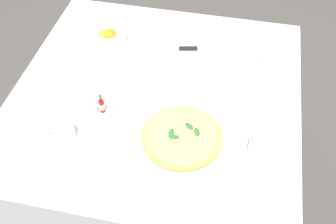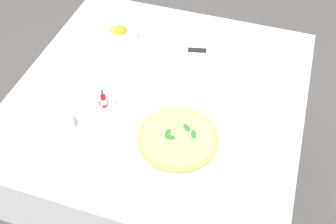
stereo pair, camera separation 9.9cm
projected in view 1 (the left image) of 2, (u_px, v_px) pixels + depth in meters
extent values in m
plane|color=#4C4742|center=(159.00, 195.00, 2.06)|extent=(8.00, 8.00, 0.00)
cube|color=white|center=(156.00, 94.00, 1.51)|extent=(1.06, 1.06, 0.02)
cube|color=white|center=(181.00, 40.00, 1.96)|extent=(1.06, 0.01, 0.28)
cube|color=white|center=(35.00, 101.00, 1.69)|extent=(0.01, 1.06, 0.28)
cube|color=white|center=(289.00, 142.00, 1.55)|extent=(0.01, 1.06, 0.28)
cylinder|color=brown|center=(24.00, 223.00, 1.57)|extent=(0.06, 0.06, 0.73)
cylinder|color=brown|center=(96.00, 74.00, 2.13)|extent=(0.06, 0.06, 0.73)
cylinder|color=brown|center=(262.00, 98.00, 2.01)|extent=(0.06, 0.06, 0.73)
cylinder|color=white|center=(182.00, 141.00, 1.35)|extent=(0.20, 0.20, 0.01)
cylinder|color=white|center=(182.00, 139.00, 1.34)|extent=(0.33, 0.33, 0.01)
cylinder|color=tan|center=(182.00, 137.00, 1.33)|extent=(0.27, 0.27, 0.01)
cylinder|color=#EAC66B|center=(182.00, 136.00, 1.33)|extent=(0.24, 0.24, 0.00)
ellipsoid|color=#2D7533|center=(189.00, 126.00, 1.35)|extent=(0.04, 0.04, 0.01)
ellipsoid|color=#2D7533|center=(174.00, 137.00, 1.32)|extent=(0.04, 0.02, 0.01)
ellipsoid|color=#2D7533|center=(171.00, 133.00, 1.33)|extent=(0.02, 0.04, 0.01)
ellipsoid|color=#2D7533|center=(197.00, 132.00, 1.33)|extent=(0.03, 0.04, 0.01)
cylinder|color=white|center=(65.00, 138.00, 1.36)|extent=(0.13, 0.13, 0.01)
cylinder|color=white|center=(63.00, 132.00, 1.33)|extent=(0.08, 0.08, 0.06)
torus|color=white|center=(49.00, 129.00, 1.33)|extent=(0.04, 0.01, 0.03)
cylinder|color=black|center=(62.00, 126.00, 1.31)|extent=(0.07, 0.07, 0.00)
cylinder|color=white|center=(259.00, 55.00, 1.64)|extent=(0.13, 0.13, 0.01)
cylinder|color=white|center=(260.00, 49.00, 1.62)|extent=(0.08, 0.08, 0.06)
torus|color=white|center=(258.00, 56.00, 1.58)|extent=(0.01, 0.04, 0.03)
cylinder|color=black|center=(262.00, 43.00, 1.60)|extent=(0.07, 0.07, 0.00)
cylinder|color=white|center=(259.00, 144.00, 1.27)|extent=(0.07, 0.07, 0.11)
cylinder|color=silver|center=(259.00, 146.00, 1.28)|extent=(0.06, 0.06, 0.09)
cube|color=white|center=(200.00, 51.00, 1.65)|extent=(0.24, 0.17, 0.02)
cube|color=silver|center=(212.00, 49.00, 1.64)|extent=(0.12, 0.05, 0.01)
cube|color=black|center=(188.00, 48.00, 1.63)|extent=(0.08, 0.03, 0.01)
cylinder|color=white|center=(109.00, 39.00, 1.68)|extent=(0.15, 0.15, 0.04)
sphere|color=orange|center=(110.00, 36.00, 1.67)|extent=(0.06, 0.06, 0.06)
sphere|color=yellow|center=(104.00, 35.00, 1.67)|extent=(0.05, 0.05, 0.05)
cylinder|color=#B7140F|center=(102.00, 106.00, 1.42)|extent=(0.02, 0.02, 0.05)
cylinder|color=white|center=(102.00, 106.00, 1.42)|extent=(0.02, 0.02, 0.02)
cone|color=#B7140F|center=(101.00, 99.00, 1.39)|extent=(0.02, 0.02, 0.02)
cylinder|color=#1E722D|center=(100.00, 96.00, 1.38)|extent=(0.01, 0.01, 0.01)
cylinder|color=white|center=(111.00, 107.00, 1.43)|extent=(0.03, 0.03, 0.04)
cylinder|color=white|center=(111.00, 108.00, 1.43)|extent=(0.02, 0.02, 0.03)
sphere|color=silver|center=(110.00, 102.00, 1.41)|extent=(0.02, 0.02, 0.02)
cylinder|color=white|center=(94.00, 108.00, 1.42)|extent=(0.03, 0.03, 0.04)
cylinder|color=#38332D|center=(94.00, 109.00, 1.43)|extent=(0.02, 0.02, 0.03)
sphere|color=silver|center=(93.00, 104.00, 1.40)|extent=(0.02, 0.02, 0.02)
cube|color=white|center=(272.00, 98.00, 1.44)|extent=(0.05, 0.08, 0.06)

